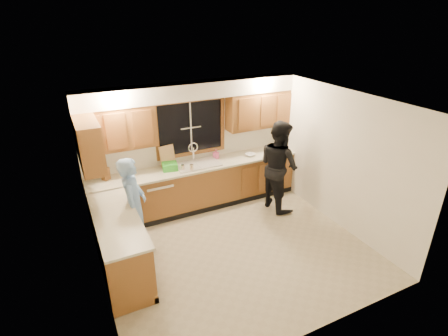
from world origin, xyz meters
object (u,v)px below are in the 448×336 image
object	(u,v)px
dishwasher	(157,197)
soap_bottle	(216,154)
stove	(127,267)
dish_crate	(170,166)
bowl	(250,155)
sink	(197,167)
man	(134,205)
woman	(279,166)
knife_block	(106,174)

from	to	relation	value
dishwasher	soap_bottle	distance (m)	1.46
stove	dish_crate	size ratio (longest dim) A/B	3.26
soap_bottle	stove	bearing A→B (deg)	-139.14
stove	soap_bottle	size ratio (longest dim) A/B	4.50
dishwasher	soap_bottle	xyz separation A→B (m)	(1.32, 0.15, 0.61)
stove	bowl	world-z (taller)	bowl
bowl	stove	bearing A→B (deg)	-149.15
dish_crate	bowl	size ratio (longest dim) A/B	1.36
sink	man	distance (m)	1.67
soap_bottle	bowl	distance (m)	0.72
sink	soap_bottle	world-z (taller)	sink
stove	soap_bottle	world-z (taller)	soap_bottle
dishwasher	bowl	world-z (taller)	bowl
stove	woman	size ratio (longest dim) A/B	0.50
stove	knife_block	distance (m)	2.03
soap_bottle	bowl	bearing A→B (deg)	-15.60
sink	dish_crate	bearing A→B (deg)	177.55
man	dish_crate	xyz separation A→B (m)	(0.89, 0.87, 0.16)
soap_bottle	woman	bearing A→B (deg)	-41.08
stove	woman	bearing A→B (deg)	19.08
soap_bottle	bowl	world-z (taller)	soap_bottle
stove	bowl	size ratio (longest dim) A/B	4.44
sink	woman	distance (m)	1.60
dishwasher	soap_bottle	size ratio (longest dim) A/B	4.10
stove	woman	world-z (taller)	woman
man	soap_bottle	xyz separation A→B (m)	(1.91, 0.98, 0.20)
man	knife_block	xyz separation A→B (m)	(-0.26, 0.96, 0.21)
dish_crate	bowl	world-z (taller)	dish_crate
man	soap_bottle	distance (m)	2.15
sink	soap_bottle	distance (m)	0.51
dishwasher	dish_crate	xyz separation A→B (m)	(0.30, 0.04, 0.57)
woman	bowl	bearing A→B (deg)	18.53
sink	knife_block	size ratio (longest dim) A/B	3.79
woman	dish_crate	bearing A→B (deg)	65.39
man	woman	world-z (taller)	woman
soap_bottle	bowl	size ratio (longest dim) A/B	0.99
stove	man	xyz separation A→B (m)	(0.36, 0.98, 0.37)
dish_crate	dishwasher	bearing A→B (deg)	-172.76
sink	knife_block	world-z (taller)	sink
sink	dishwasher	xyz separation A→B (m)	(-0.85, -0.01, -0.45)
sink	knife_block	bearing A→B (deg)	176.06
dish_crate	soap_bottle	xyz separation A→B (m)	(1.02, 0.11, 0.04)
dish_crate	soap_bottle	bearing A→B (deg)	6.24
dishwasher	dish_crate	distance (m)	0.65
dish_crate	bowl	bearing A→B (deg)	-2.75
dishwasher	soap_bottle	bearing A→B (deg)	6.47
knife_block	soap_bottle	bearing A→B (deg)	-33.36
man	knife_block	distance (m)	1.02
woman	knife_block	distance (m)	3.25
knife_block	sink	bearing A→B (deg)	-37.75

